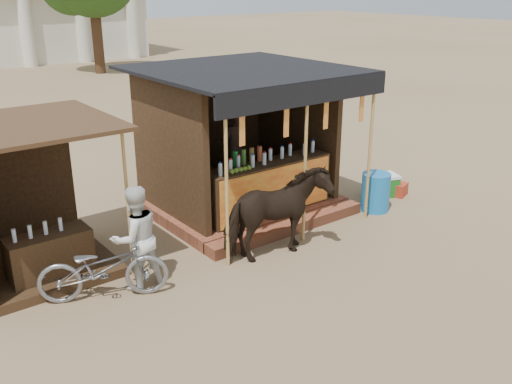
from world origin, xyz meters
name	(u,v)px	position (x,y,z in m)	size (l,w,h in m)	color
ground	(323,293)	(0.00, 0.00, 0.00)	(120.00, 120.00, 0.00)	#846B4C
main_stall	(242,159)	(1.00, 3.36, 1.03)	(3.60, 3.61, 2.78)	#974E31
secondary_stall	(23,222)	(-3.17, 3.24, 0.85)	(2.40, 2.40, 2.38)	#3C2A16
cow	(277,215)	(0.21, 1.32, 0.74)	(0.80, 1.76, 1.49)	black
motorbike	(103,268)	(-2.56, 1.81, 0.47)	(0.63, 1.81, 0.95)	gray
bystander	(136,238)	(-2.02, 1.82, 0.79)	(0.76, 0.59, 1.57)	silver
blue_barrel	(375,192)	(3.04, 1.72, 0.38)	(0.55, 0.55, 0.76)	#1769B1
red_crate	(396,189)	(4.05, 2.00, 0.13)	(0.36, 0.39, 0.27)	#A1301A
cooler	(382,185)	(3.78, 2.17, 0.23)	(0.75, 0.62, 0.46)	#17671B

